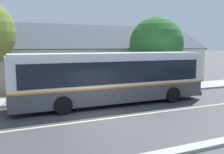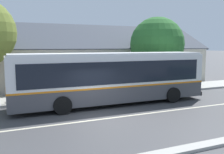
# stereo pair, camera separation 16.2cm
# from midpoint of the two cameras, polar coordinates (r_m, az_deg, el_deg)

# --- Properties ---
(ground_plane) EXTENTS (300.00, 300.00, 0.00)m
(ground_plane) POSITION_cam_midpoint_polar(r_m,az_deg,el_deg) (12.77, -1.75, -9.60)
(ground_plane) COLOR #424244
(sidewalk_far) EXTENTS (60.00, 3.00, 0.15)m
(sidewalk_far) POSITION_cam_midpoint_polar(r_m,az_deg,el_deg) (18.30, -8.75, -4.30)
(sidewalk_far) COLOR #ADAAA3
(sidewalk_far) RESTS_ON ground
(lane_divider_stripe) EXTENTS (60.00, 0.16, 0.01)m
(lane_divider_stripe) POSITION_cam_midpoint_polar(r_m,az_deg,el_deg) (12.77, -1.76, -9.58)
(lane_divider_stripe) COLOR beige
(lane_divider_stripe) RESTS_ON ground
(community_building) EXTENTS (26.97, 9.79, 6.84)m
(community_building) POSITION_cam_midpoint_polar(r_m,az_deg,el_deg) (25.34, -9.67, 2.85)
(community_building) COLOR beige
(community_building) RESTS_ON ground
(transit_bus) EXTENTS (12.44, 2.81, 3.24)m
(transit_bus) POSITION_cam_midpoint_polar(r_m,az_deg,el_deg) (15.70, 0.23, 0.06)
(transit_bus) COLOR #47474C
(transit_bus) RESTS_ON ground
(bench_by_building) EXTENTS (1.77, 0.51, 0.94)m
(bench_by_building) POSITION_cam_midpoint_polar(r_m,az_deg,el_deg) (17.00, -19.22, -3.79)
(bench_by_building) COLOR brown
(bench_by_building) RESTS_ON sidewalk_far
(bench_down_street) EXTENTS (1.85, 0.51, 0.94)m
(bench_down_street) POSITION_cam_midpoint_polar(r_m,az_deg,el_deg) (17.90, -5.87, -2.88)
(bench_down_street) COLOR brown
(bench_down_street) RESTS_ON sidewalk_far
(street_tree_primary) EXTENTS (4.66, 4.66, 6.16)m
(street_tree_primary) POSITION_cam_midpoint_polar(r_m,az_deg,el_deg) (22.11, 10.46, 7.40)
(street_tree_primary) COLOR #4C3828
(street_tree_primary) RESTS_ON ground
(bus_stop_sign) EXTENTS (0.36, 0.07, 2.40)m
(bus_stop_sign) POSITION_cam_midpoint_polar(r_m,az_deg,el_deg) (20.83, 14.33, 1.30)
(bus_stop_sign) COLOR gray
(bus_stop_sign) RESTS_ON sidewalk_far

